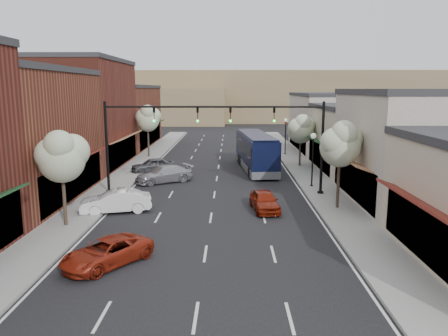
{
  "coord_description": "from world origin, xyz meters",
  "views": [
    {
      "loc": [
        1.2,
        -24.1,
        7.9
      ],
      "look_at": [
        0.74,
        7.22,
        2.2
      ],
      "focal_mm": 35.0,
      "sensor_mm": 36.0,
      "label": 1
    }
  ],
  "objects_px": {
    "tree_right_far": "(301,128)",
    "parked_car_b": "(116,201)",
    "tree_left_far": "(148,118)",
    "red_hatchback": "(264,201)",
    "parked_car_d": "(153,165)",
    "lamp_post_near": "(313,151)",
    "parked_car_a": "(107,252)",
    "parked_car_c": "(164,174)",
    "tree_right_near": "(341,143)",
    "signal_mast_left": "(138,134)",
    "lamp_post_far": "(286,130)",
    "tree_left_near": "(62,155)",
    "signal_mast_right": "(290,134)",
    "coach_bus": "(256,151)"
  },
  "relations": [
    {
      "from": "tree_right_far",
      "to": "parked_car_b",
      "type": "distance_m",
      "value": 22.48
    },
    {
      "from": "tree_left_far",
      "to": "red_hatchback",
      "type": "relative_size",
      "value": 1.56
    },
    {
      "from": "parked_car_d",
      "to": "lamp_post_near",
      "type": "bearing_deg",
      "value": 41.28
    },
    {
      "from": "parked_car_a",
      "to": "parked_car_b",
      "type": "relative_size",
      "value": 0.97
    },
    {
      "from": "tree_left_far",
      "to": "parked_car_c",
      "type": "relative_size",
      "value": 1.24
    },
    {
      "from": "tree_right_near",
      "to": "parked_car_a",
      "type": "xyz_separation_m",
      "value": [
        -12.73,
        -9.38,
        -3.84
      ]
    },
    {
      "from": "signal_mast_left",
      "to": "tree_left_far",
      "type": "height_order",
      "value": "signal_mast_left"
    },
    {
      "from": "tree_left_far",
      "to": "parked_car_a",
      "type": "relative_size",
      "value": 1.4
    },
    {
      "from": "tree_right_far",
      "to": "parked_car_d",
      "type": "bearing_deg",
      "value": -167.96
    },
    {
      "from": "signal_mast_left",
      "to": "parked_car_b",
      "type": "distance_m",
      "value": 6.26
    },
    {
      "from": "lamp_post_far",
      "to": "parked_car_b",
      "type": "height_order",
      "value": "lamp_post_far"
    },
    {
      "from": "tree_left_far",
      "to": "red_hatchback",
      "type": "height_order",
      "value": "tree_left_far"
    },
    {
      "from": "red_hatchback",
      "to": "tree_left_near",
      "type": "bearing_deg",
      "value": -169.33
    },
    {
      "from": "parked_car_d",
      "to": "parked_car_a",
      "type": "bearing_deg",
      "value": -19.69
    },
    {
      "from": "signal_mast_right",
      "to": "tree_left_far",
      "type": "distance_m",
      "value": 22.68
    },
    {
      "from": "tree_left_far",
      "to": "parked_car_b",
      "type": "bearing_deg",
      "value": -84.86
    },
    {
      "from": "signal_mast_left",
      "to": "red_hatchback",
      "type": "height_order",
      "value": "signal_mast_left"
    },
    {
      "from": "lamp_post_near",
      "to": "parked_car_a",
      "type": "height_order",
      "value": "lamp_post_near"
    },
    {
      "from": "tree_right_near",
      "to": "parked_car_d",
      "type": "relative_size",
      "value": 1.44
    },
    {
      "from": "signal_mast_left",
      "to": "red_hatchback",
      "type": "xyz_separation_m",
      "value": [
        9.07,
        -4.33,
        -3.95
      ]
    },
    {
      "from": "tree_right_near",
      "to": "tree_left_near",
      "type": "relative_size",
      "value": 1.05
    },
    {
      "from": "tree_right_far",
      "to": "parked_car_d",
      "type": "height_order",
      "value": "tree_right_far"
    },
    {
      "from": "lamp_post_near",
      "to": "parked_car_d",
      "type": "relative_size",
      "value": 1.08
    },
    {
      "from": "tree_right_far",
      "to": "lamp_post_far",
      "type": "height_order",
      "value": "tree_right_far"
    },
    {
      "from": "tree_left_far",
      "to": "parked_car_c",
      "type": "bearing_deg",
      "value": -74.45
    },
    {
      "from": "lamp_post_near",
      "to": "parked_car_c",
      "type": "distance_m",
      "value": 12.62
    },
    {
      "from": "signal_mast_right",
      "to": "tree_left_far",
      "type": "xyz_separation_m",
      "value": [
        -13.87,
        17.95,
        -0.02
      ]
    },
    {
      "from": "tree_left_far",
      "to": "lamp_post_near",
      "type": "distance_m",
      "value": 22.33
    },
    {
      "from": "parked_car_b",
      "to": "tree_left_far",
      "type": "bearing_deg",
      "value": 170.17
    },
    {
      "from": "parked_car_b",
      "to": "parked_car_a",
      "type": "bearing_deg",
      "value": -3.0
    },
    {
      "from": "tree_left_near",
      "to": "tree_right_near",
      "type": "bearing_deg",
      "value": 13.55
    },
    {
      "from": "tree_left_near",
      "to": "lamp_post_far",
      "type": "distance_m",
      "value": 32.35
    },
    {
      "from": "signal_mast_right",
      "to": "signal_mast_left",
      "type": "height_order",
      "value": "same"
    },
    {
      "from": "tree_right_near",
      "to": "tree_left_near",
      "type": "bearing_deg",
      "value": -166.45
    },
    {
      "from": "tree_right_near",
      "to": "parked_car_b",
      "type": "height_order",
      "value": "tree_right_near"
    },
    {
      "from": "tree_right_near",
      "to": "parked_car_c",
      "type": "distance_m",
      "value": 15.77
    },
    {
      "from": "parked_car_c",
      "to": "signal_mast_right",
      "type": "bearing_deg",
      "value": 35.65
    },
    {
      "from": "tree_left_near",
      "to": "tree_left_far",
      "type": "height_order",
      "value": "tree_left_far"
    },
    {
      "from": "parked_car_d",
      "to": "signal_mast_right",
      "type": "bearing_deg",
      "value": 28.85
    },
    {
      "from": "lamp_post_near",
      "to": "tree_left_near",
      "type": "bearing_deg",
      "value": -146.67
    },
    {
      "from": "lamp_post_near",
      "to": "signal_mast_right",
      "type": "bearing_deg",
      "value": -131.05
    },
    {
      "from": "signal_mast_right",
      "to": "parked_car_b",
      "type": "distance_m",
      "value": 13.36
    },
    {
      "from": "signal_mast_right",
      "to": "tree_right_near",
      "type": "relative_size",
      "value": 1.38
    },
    {
      "from": "tree_right_near",
      "to": "tree_left_near",
      "type": "xyz_separation_m",
      "value": [
        -16.6,
        -4.0,
        -0.23
      ]
    },
    {
      "from": "lamp_post_near",
      "to": "parked_car_d",
      "type": "xyz_separation_m",
      "value": [
        -14.0,
        6.34,
        -2.3
      ]
    },
    {
      "from": "lamp_post_near",
      "to": "lamp_post_far",
      "type": "distance_m",
      "value": 17.5
    },
    {
      "from": "lamp_post_far",
      "to": "red_hatchback",
      "type": "relative_size",
      "value": 1.13
    },
    {
      "from": "tree_right_far",
      "to": "coach_bus",
      "type": "distance_m",
      "value": 5.32
    },
    {
      "from": "lamp_post_far",
      "to": "parked_car_c",
      "type": "height_order",
      "value": "lamp_post_far"
    },
    {
      "from": "signal_mast_right",
      "to": "lamp_post_near",
      "type": "relative_size",
      "value": 1.85
    }
  ]
}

